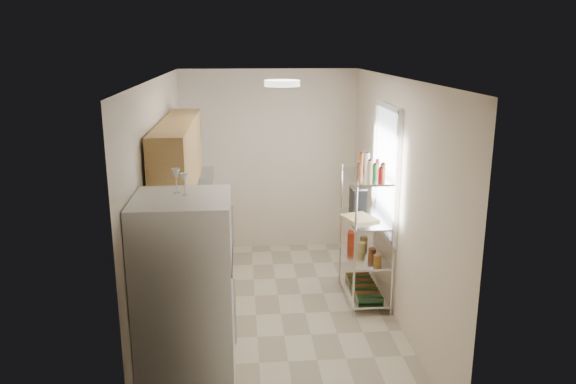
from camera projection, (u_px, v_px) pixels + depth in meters
name	position (u px, v px, depth m)	size (l,w,h in m)	color
room	(280.00, 203.00, 5.96)	(2.52, 4.42, 2.62)	beige
counter_run	(199.00, 264.00, 6.52)	(0.63, 3.51, 0.90)	tan
upper_cabinets	(179.00, 155.00, 5.84)	(0.33, 2.20, 0.72)	tan
range_hood	(192.00, 177.00, 6.72)	(0.50, 0.60, 0.12)	#B7BABC
window	(386.00, 170.00, 6.33)	(0.06, 1.00, 1.46)	white
bakers_rack	(367.00, 210.00, 6.38)	(0.45, 0.90, 1.73)	silver
ceiling_dome	(282.00, 83.00, 5.34)	(0.34, 0.34, 0.06)	white
refrigerator	(186.00, 306.00, 4.48)	(0.74, 0.74, 1.81)	silver
wine_glass_a	(185.00, 185.00, 4.27)	(0.06, 0.06, 0.18)	silver
wine_glass_b	(176.00, 181.00, 4.34)	(0.07, 0.07, 0.20)	silver
rice_cooker	(192.00, 224.00, 6.23)	(0.24, 0.24, 0.19)	white
frying_pan_large	(193.00, 216.00, 6.76)	(0.26, 0.26, 0.05)	black
frying_pan_small	(201.00, 212.00, 6.90)	(0.24, 0.24, 0.05)	black
cutting_board	(360.00, 218.00, 6.34)	(0.30, 0.39, 0.03)	tan
espresso_machine	(358.00, 198.00, 6.66)	(0.16, 0.24, 0.28)	black
storage_bag	(352.00, 238.00, 6.81)	(0.10, 0.15, 0.17)	#AC3015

